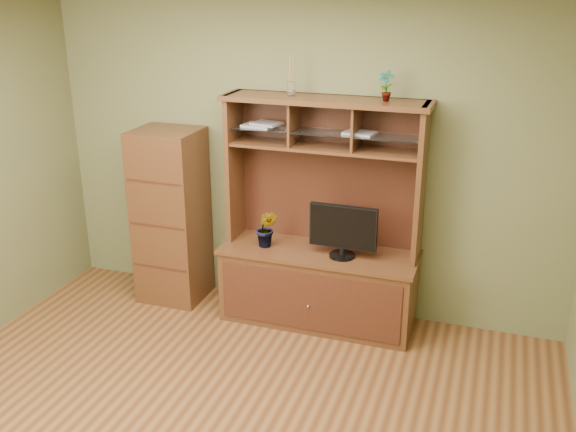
% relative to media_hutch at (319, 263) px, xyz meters
% --- Properties ---
extents(room, '(4.54, 4.04, 2.74)m').
position_rel_media_hutch_xyz_m(room, '(-0.25, -1.73, 0.83)').
color(room, '#583119').
rests_on(room, ground).
extents(media_hutch, '(1.66, 0.61, 1.90)m').
position_rel_media_hutch_xyz_m(media_hutch, '(0.00, 0.00, 0.00)').
color(media_hutch, '#482814').
rests_on(media_hutch, room).
extents(monitor, '(0.55, 0.21, 0.44)m').
position_rel_media_hutch_xyz_m(monitor, '(0.21, -0.08, 0.36)').
color(monitor, black).
rests_on(monitor, media_hutch).
extents(orchid_plant, '(0.19, 0.15, 0.33)m').
position_rel_media_hutch_xyz_m(orchid_plant, '(-0.44, -0.08, 0.29)').
color(orchid_plant, '#335F20').
rests_on(orchid_plant, media_hutch).
extents(top_plant, '(0.14, 0.11, 0.23)m').
position_rel_media_hutch_xyz_m(top_plant, '(0.47, 0.08, 1.49)').
color(top_plant, '#446F27').
rests_on(top_plant, media_hutch).
extents(reed_diffuser, '(0.06, 0.06, 0.31)m').
position_rel_media_hutch_xyz_m(reed_diffuser, '(-0.28, 0.08, 1.50)').
color(reed_diffuser, silver).
rests_on(reed_diffuser, media_hutch).
extents(magazines, '(1.11, 0.23, 0.04)m').
position_rel_media_hutch_xyz_m(magazines, '(-0.26, 0.08, 1.13)').
color(magazines, '#A2A2A6').
rests_on(magazines, media_hutch).
extents(side_cabinet, '(0.56, 0.51, 1.56)m').
position_rel_media_hutch_xyz_m(side_cabinet, '(-1.38, 0.00, 0.26)').
color(side_cabinet, '#482814').
rests_on(side_cabinet, room).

